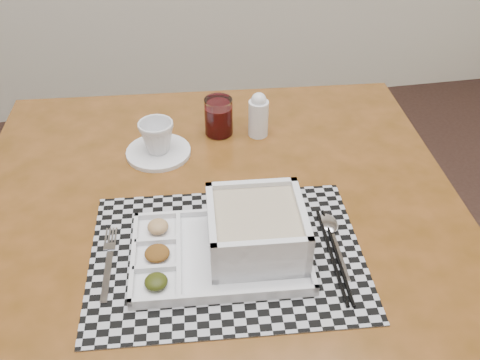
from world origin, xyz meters
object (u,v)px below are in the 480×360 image
dining_table (218,241)px  creamer_bottle (258,115)px  serving_tray (245,237)px  cup (157,137)px  juice_glass (219,118)px

dining_table → creamer_bottle: bearing=62.1°
dining_table → creamer_bottle: size_ratio=9.74×
serving_tray → cup: bearing=111.5°
cup → juice_glass: (0.15, 0.06, -0.00)m
serving_tray → juice_glass: size_ratio=3.59×
juice_glass → creamer_bottle: 0.10m
creamer_bottle → serving_tray: bearing=-105.3°
cup → dining_table: bearing=-54.4°
cup → creamer_bottle: size_ratio=0.71×
serving_tray → cup: (-0.14, 0.35, 0.01)m
juice_glass → creamer_bottle: creamer_bottle is taller
cup → juice_glass: size_ratio=0.86×
cup → serving_tray: bearing=-57.0°
dining_table → juice_glass: size_ratio=11.78×
serving_tray → creamer_bottle: size_ratio=2.97×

